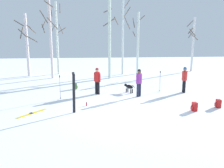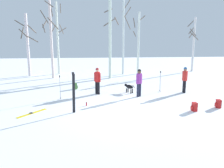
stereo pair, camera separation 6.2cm
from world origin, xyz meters
TOP-DOWN VIEW (x-y plane):
  - ground_plane at (0.00, 0.00)m, footprint 60.00×60.00m
  - person_0 at (4.30, 3.24)m, footprint 0.34×0.52m
  - person_1 at (1.11, 2.51)m, footprint 0.43×0.36m
  - person_2 at (-1.43, 3.34)m, footprint 0.41×0.38m
  - dog at (0.66, 3.52)m, footprint 0.60×0.73m
  - ski_pair_planted_0 at (-2.66, -0.22)m, footprint 0.17×0.02m
  - ski_pair_lying_0 at (-4.68, -0.17)m, footprint 1.18×1.38m
  - ski_poles_0 at (2.76, 3.56)m, footprint 0.07×0.24m
  - ski_poles_1 at (-3.65, 2.28)m, footprint 0.07×0.23m
  - backpack_0 at (-2.97, 4.90)m, footprint 0.34×0.32m
  - backpack_1 at (4.76, -0.11)m, footprint 0.31×0.28m
  - backpack_2 at (3.28, -0.52)m, footprint 0.29×0.27m
  - water_bottle_0 at (-2.09, 0.83)m, footprint 0.07×0.07m
  - birch_tree_0 at (-7.70, 10.96)m, footprint 1.96×1.46m
  - birch_tree_1 at (-5.30, 9.55)m, footprint 1.54×1.44m
  - birch_tree_2 at (-5.06, 11.99)m, footprint 1.51×1.51m
  - birch_tree_3 at (-0.15, 9.09)m, footprint 1.36×1.37m
  - birch_tree_4 at (1.32, 11.15)m, footprint 0.84×1.47m
  - birch_tree_5 at (2.80, 11.24)m, footprint 1.15×1.13m
  - birch_tree_6 at (9.00, 12.51)m, footprint 0.97×1.41m

SIDE VIEW (x-z plane):
  - ground_plane at x=0.00m, z-range 0.00..0.00m
  - ski_pair_lying_0 at x=-4.68m, z-range -0.01..0.03m
  - water_bottle_0 at x=-2.09m, z-range -0.01..0.20m
  - backpack_0 at x=-2.97m, z-range -0.01..0.43m
  - backpack_1 at x=4.76m, z-range -0.01..0.43m
  - backpack_2 at x=3.28m, z-range -0.01..0.43m
  - dog at x=0.66m, z-range 0.10..0.67m
  - ski_poles_0 at x=2.76m, z-range 0.05..1.46m
  - ski_poles_1 at x=-3.65m, z-range 0.05..1.48m
  - person_0 at x=4.30m, z-range 0.12..1.84m
  - person_1 at x=1.11m, z-range 0.12..1.84m
  - person_2 at x=-1.43m, z-range 0.12..1.84m
  - ski_pair_planted_0 at x=-2.66m, z-range -0.01..2.00m
  - birch_tree_6 at x=9.00m, z-range 0.15..5.81m
  - birch_tree_0 at x=-7.70m, z-range 0.16..5.91m
  - birch_tree_5 at x=2.80m, z-range 0.11..6.12m
  - birch_tree_2 at x=-5.06m, z-range 0.16..7.10m
  - birch_tree_3 at x=-0.15m, z-range 0.08..7.29m
  - birch_tree_1 at x=-5.30m, z-range 0.14..7.34m
  - birch_tree_4 at x=1.32m, z-range 0.14..7.59m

